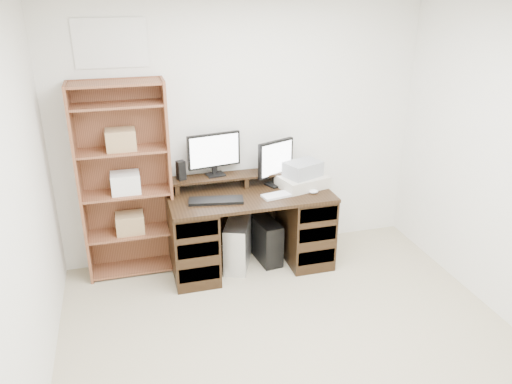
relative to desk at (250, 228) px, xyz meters
name	(u,v)px	position (x,y,z in m)	size (l,w,h in m)	color
room	(324,219)	(0.02, -1.64, 0.86)	(3.54, 4.04, 2.54)	#BAAD8C
desk	(250,228)	(0.00, 0.00, 0.00)	(1.50, 0.70, 0.75)	black
riser_shelf	(244,176)	(0.00, 0.21, 0.45)	(1.40, 0.22, 0.12)	black
monitor_wide	(214,152)	(-0.28, 0.25, 0.71)	(0.51, 0.15, 0.40)	black
monitor_small	(276,161)	(0.29, 0.15, 0.60)	(0.38, 0.22, 0.44)	black
speaker	(181,170)	(-0.59, 0.21, 0.57)	(0.07, 0.07, 0.18)	black
keyboard_black	(216,201)	(-0.34, -0.11, 0.37)	(0.48, 0.16, 0.03)	black
keyboard_white	(285,194)	(0.30, -0.12, 0.37)	(0.43, 0.13, 0.02)	silver
mouse	(314,192)	(0.57, -0.16, 0.38)	(0.09, 0.06, 0.04)	silver
printer	(302,181)	(0.52, 0.03, 0.41)	(0.43, 0.33, 0.11)	#B8B2A0
basket	(303,169)	(0.52, 0.03, 0.54)	(0.33, 0.23, 0.14)	gray
tower_silver	(238,244)	(-0.12, 0.01, -0.16)	(0.21, 0.47, 0.47)	silver
tower_black	(266,240)	(0.18, 0.05, -0.18)	(0.23, 0.45, 0.43)	black
bookshelf	(125,180)	(-1.09, 0.21, 0.53)	(0.80, 0.30, 1.80)	brown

